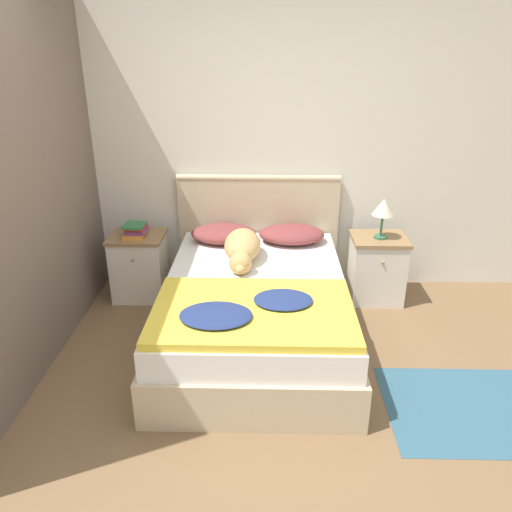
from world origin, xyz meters
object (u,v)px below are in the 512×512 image
bed (255,311)px  nightstand_right (377,268)px  nightstand_left (140,266)px  pillow_right (292,234)px  book_stack (135,230)px  dog (242,248)px  table_lamp (383,209)px  pillow_left (224,233)px

bed → nightstand_right: nightstand_right is taller
nightstand_left → pillow_right: 1.36m
nightstand_right → book_stack: bearing=-179.4°
pillow_right → dog: dog is taller
book_stack → table_lamp: size_ratio=0.67×
nightstand_right → pillow_left: bearing=178.6°
nightstand_right → pillow_left: (-1.33, 0.03, 0.30)m
bed → pillow_right: bearing=68.6°
bed → dog: dog is taller
pillow_right → book_stack: book_stack is taller
bed → table_lamp: 1.38m
book_stack → table_lamp: table_lamp is taller
book_stack → table_lamp: 2.08m
bed → table_lamp: (1.04, 0.69, 0.59)m
bed → pillow_left: (-0.29, 0.74, 0.34)m
nightstand_right → pillow_left: pillow_left is taller
pillow_left → table_lamp: size_ratio=1.63×
pillow_right → dog: 0.56m
nightstand_right → table_lamp: (0.00, -0.02, 0.55)m
dog → bed: bearing=-72.4°
bed → nightstand_left: 1.26m
table_lamp → pillow_left: bearing=177.9°
nightstand_left → book_stack: (0.00, -0.02, 0.34)m
dog → table_lamp: size_ratio=2.12×
pillow_right → dog: size_ratio=0.77×
bed → dog: 0.52m
dog → table_lamp: bearing=16.7°
dog → pillow_right: bearing=44.5°
nightstand_right → dog: (-1.15, -0.36, 0.33)m
nightstand_left → dog: (0.93, -0.36, 0.33)m
book_stack → nightstand_right: bearing=0.6°
pillow_left → book_stack: book_stack is taller
bed → dog: size_ratio=2.70×
pillow_right → table_lamp: bearing=-3.8°
pillow_left → book_stack: bearing=-175.9°
nightstand_left → table_lamp: size_ratio=1.70×
bed → book_stack: book_stack is taller
pillow_left → pillow_right: bearing=0.0°
book_stack → dog: bearing=-20.2°
bed → dog: (-0.11, 0.35, 0.37)m
pillow_left → dog: 0.43m
nightstand_right → table_lamp: size_ratio=1.70×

